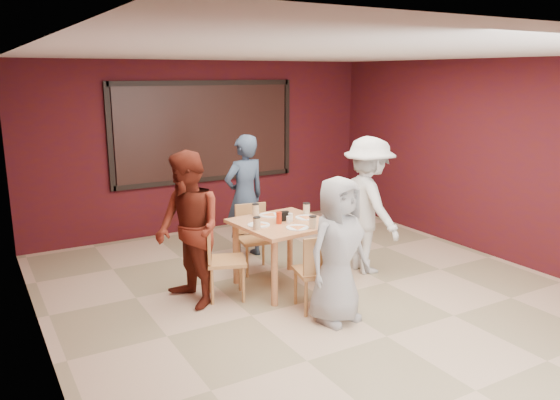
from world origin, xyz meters
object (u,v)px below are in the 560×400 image
dining_table (283,230)px  diner_right (368,205)px  chair_left (219,256)px  chair_front (318,268)px  chair_right (336,241)px  chair_back (253,233)px  diner_left (188,230)px  diner_back (245,197)px  diner_front (338,250)px

dining_table → diner_right: bearing=-4.0°
dining_table → chair_left: 0.85m
chair_front → chair_right: chair_front is taller
chair_right → diner_right: (0.47, -0.04, 0.42)m
chair_back → diner_left: (-1.15, -0.65, 0.38)m
diner_back → diner_right: (1.14, -1.34, 0.02)m
diner_right → chair_back: bearing=62.2°
chair_back → diner_left: size_ratio=0.50×
dining_table → diner_back: (0.11, 1.25, 0.16)m
dining_table → diner_back: 1.27m
chair_front → chair_back: chair_front is taller
diner_front → diner_back: size_ratio=0.89×
chair_right → diner_left: diner_left is taller
chair_back → diner_back: diner_back is taller
dining_table → diner_left: diner_left is taller
dining_table → diner_back: diner_back is taller
chair_left → diner_front: size_ratio=0.58×
chair_right → diner_front: (-0.76, -1.07, 0.31)m
diner_left → diner_right: bearing=79.5°
diner_left → diner_right: 2.44m
chair_left → diner_right: 2.11m
dining_table → chair_right: (0.77, -0.05, -0.25)m
chair_front → chair_back: (0.01, 1.55, -0.00)m
dining_table → chair_back: 0.75m
dining_table → diner_right: size_ratio=0.64×
chair_right → diner_front: size_ratio=0.54×
chair_front → diner_right: bearing=30.1°
chair_back → chair_left: bearing=-140.1°
chair_left → diner_left: bearing=178.6°
dining_table → diner_left: (-1.19, 0.06, 0.16)m
chair_front → diner_left: diner_left is taller
chair_front → diner_back: (0.15, 2.08, 0.38)m
dining_table → chair_front: size_ratio=1.28×
dining_table → chair_back: bearing=92.9°
chair_back → chair_front: bearing=-90.2°
chair_front → diner_right: diner_right is taller
dining_table → chair_left: dining_table is taller
chair_front → chair_back: size_ratio=1.01×
diner_right → dining_table: bearing=90.3°
chair_front → chair_right: 1.13m
chair_back → diner_left: diner_left is taller
diner_back → diner_left: bearing=34.9°
diner_front → diner_left: 1.69m
diner_back → diner_right: 1.76m
chair_left → diner_back: (0.94, 1.20, 0.37)m
dining_table → chair_right: dining_table is taller
chair_left → diner_left: 0.52m
chair_front → diner_left: bearing=142.0°
chair_front → dining_table: bearing=87.2°
chair_left → chair_right: 1.60m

